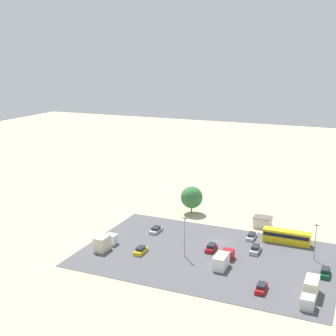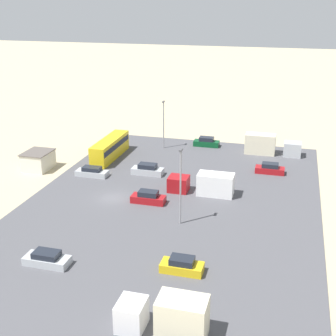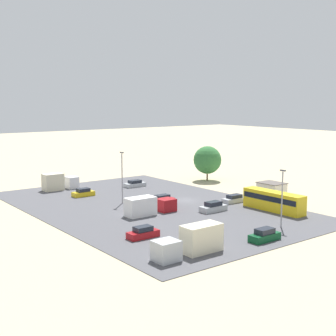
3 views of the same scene
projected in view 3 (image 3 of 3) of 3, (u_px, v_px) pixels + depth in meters
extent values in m
plane|color=tan|center=(184.00, 201.00, 85.63)|extent=(400.00, 400.00, 0.00)
cube|color=#4C4C51|center=(149.00, 206.00, 80.88)|extent=(57.38, 37.26, 0.08)
cube|color=silver|center=(272.00, 190.00, 88.78)|extent=(4.53, 3.67, 2.67)
cube|color=#59514C|center=(272.00, 183.00, 88.58)|extent=(4.77, 3.91, 0.12)
cube|color=gold|center=(274.00, 201.00, 77.33)|extent=(11.33, 2.49, 3.22)
cube|color=black|center=(274.00, 198.00, 77.25)|extent=(10.87, 2.53, 0.90)
cube|color=#ADB2B7|center=(213.00, 209.00, 76.97)|extent=(1.92, 4.74, 0.95)
cube|color=#1E232D|center=(213.00, 204.00, 76.86)|extent=(1.61, 2.65, 0.70)
cube|color=#ADB2B7|center=(135.00, 185.00, 99.11)|extent=(1.94, 4.61, 0.82)
cube|color=#1E232D|center=(135.00, 182.00, 99.01)|extent=(1.63, 2.58, 0.60)
cube|color=#ADB2B7|center=(234.00, 200.00, 83.88)|extent=(1.84, 4.79, 0.81)
cube|color=#1E232D|center=(234.00, 196.00, 83.78)|extent=(1.54, 2.68, 0.59)
cube|color=gold|center=(83.00, 194.00, 89.31)|extent=(1.86, 4.16, 0.88)
cube|color=#1E232D|center=(83.00, 190.00, 89.20)|extent=(1.57, 2.33, 0.65)
cube|color=#0C4723|center=(265.00, 237.00, 60.80)|extent=(1.81, 4.48, 0.96)
cube|color=#1E232D|center=(265.00, 231.00, 60.68)|extent=(1.52, 2.51, 0.70)
cube|color=maroon|center=(143.00, 234.00, 62.16)|extent=(1.78, 4.33, 0.90)
cube|color=#1E232D|center=(143.00, 229.00, 62.04)|extent=(1.50, 2.43, 0.66)
cube|color=maroon|center=(162.00, 201.00, 82.72)|extent=(1.78, 4.43, 0.93)
cube|color=#1E232D|center=(162.00, 197.00, 82.60)|extent=(1.50, 2.48, 0.68)
cube|color=maroon|center=(166.00, 205.00, 77.15)|extent=(2.52, 2.70, 2.06)
cube|color=white|center=(140.00, 206.00, 74.01)|extent=(2.52, 4.81, 2.95)
cube|color=#ADB2B7|center=(166.00, 251.00, 53.06)|extent=(2.51, 2.82, 2.36)
cube|color=beige|center=(201.00, 238.00, 56.20)|extent=(2.51, 5.02, 3.38)
cube|color=silver|center=(72.00, 182.00, 97.45)|extent=(2.57, 2.21, 2.41)
cube|color=beige|center=(53.00, 182.00, 94.86)|extent=(2.57, 3.92, 3.44)
cylinder|color=brown|center=(207.00, 175.00, 107.39)|extent=(0.36, 0.36, 2.35)
sphere|color=#337038|center=(207.00, 160.00, 106.89)|extent=(6.37, 6.37, 6.37)
cylinder|color=gray|center=(282.00, 200.00, 66.93)|extent=(0.20, 0.20, 8.08)
cube|color=#4C4C51|center=(283.00, 170.00, 66.33)|extent=(0.90, 0.28, 0.20)
cylinder|color=gray|center=(122.00, 179.00, 82.55)|extent=(0.20, 0.20, 8.91)
cube|color=#4C4C51|center=(122.00, 152.00, 81.89)|extent=(0.90, 0.28, 0.20)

